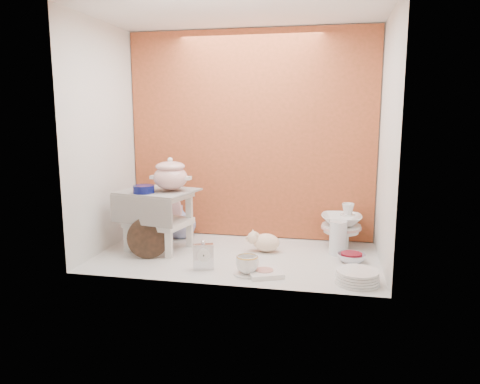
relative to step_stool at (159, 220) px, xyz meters
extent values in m
plane|color=silver|center=(0.54, -0.05, -0.20)|extent=(1.80, 1.80, 0.00)
cube|color=#B94F2E|center=(0.54, 0.45, 0.55)|extent=(1.80, 0.06, 1.50)
cube|color=silver|center=(-0.36, -0.05, 0.55)|extent=(0.06, 1.00, 1.50)
cube|color=silver|center=(1.44, -0.05, 0.55)|extent=(0.06, 1.00, 1.50)
cube|color=white|center=(0.54, -0.05, 1.30)|extent=(1.80, 1.00, 0.06)
cylinder|color=#0A0F4F|center=(-0.05, -0.11, 0.23)|extent=(0.17, 0.17, 0.05)
imported|color=white|center=(0.04, 0.32, -0.08)|extent=(0.24, 0.24, 0.24)
cube|color=silver|center=(0.41, -0.33, -0.12)|extent=(0.13, 0.08, 0.18)
ellipsoid|color=beige|center=(0.72, 0.08, -0.14)|extent=(0.26, 0.21, 0.13)
cylinder|color=white|center=(0.67, -0.36, -0.20)|extent=(0.17, 0.17, 0.01)
imported|color=white|center=(0.67, -0.36, -0.14)|extent=(0.16, 0.16, 0.10)
cube|color=white|center=(0.77, -0.35, -0.19)|extent=(0.25, 0.25, 0.03)
cylinder|color=white|center=(1.29, -0.38, -0.17)|extent=(0.30, 0.30, 0.07)
imported|color=silver|center=(1.27, -0.02, -0.18)|extent=(0.21, 0.21, 0.05)
cylinder|color=silver|center=(1.19, 0.12, -0.09)|extent=(0.14, 0.14, 0.22)
camera|label=1|loc=(1.13, -2.80, 0.72)|focal=33.86mm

